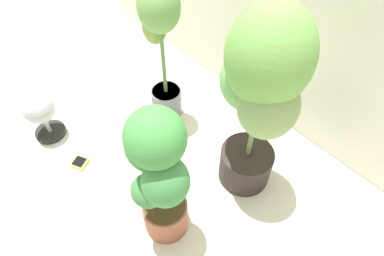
{
  "coord_description": "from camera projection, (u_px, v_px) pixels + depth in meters",
  "views": [
    {
      "loc": [
        0.89,
        -0.48,
        1.55
      ],
      "look_at": [
        0.13,
        0.2,
        0.33
      ],
      "focal_mm": 30.6,
      "sensor_mm": 36.0,
      "label": 1
    }
  ],
  "objects": [
    {
      "name": "ground_plane",
      "position": [
        150.0,
        172.0,
        1.82
      ],
      "size": [
        8.0,
        8.0,
        0.0
      ],
      "primitive_type": "plane",
      "color": "silver",
      "rests_on": "ground"
    },
    {
      "name": "potted_plant_front_right",
      "position": [
        158.0,
        172.0,
        1.27
      ],
      "size": [
        0.39,
        0.31,
        0.8
      ],
      "color": "#95523A",
      "rests_on": "ground"
    },
    {
      "name": "floor_fan",
      "position": [
        40.0,
        112.0,
        1.85
      ],
      "size": [
        0.24,
        0.24,
        0.31
      ],
      "rotation": [
        0.0,
        0.0,
        -2.02
      ],
      "color": "black",
      "rests_on": "ground"
    },
    {
      "name": "potted_plant_back_left",
      "position": [
        161.0,
        45.0,
        1.72
      ],
      "size": [
        0.29,
        0.24,
        0.87
      ],
      "color": "slate",
      "rests_on": "ground"
    },
    {
      "name": "hygrometer_box",
      "position": [
        80.0,
        163.0,
        1.84
      ],
      "size": [
        0.11,
        0.11,
        0.03
      ],
      "rotation": [
        0.0,
        0.0,
        2.05
      ],
      "color": "#CDC652",
      "rests_on": "ground"
    },
    {
      "name": "potted_plant_back_right",
      "position": [
        260.0,
        92.0,
        1.33
      ],
      "size": [
        0.48,
        0.39,
        1.03
      ],
      "color": "#2D2321",
      "rests_on": "ground"
    }
  ]
}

